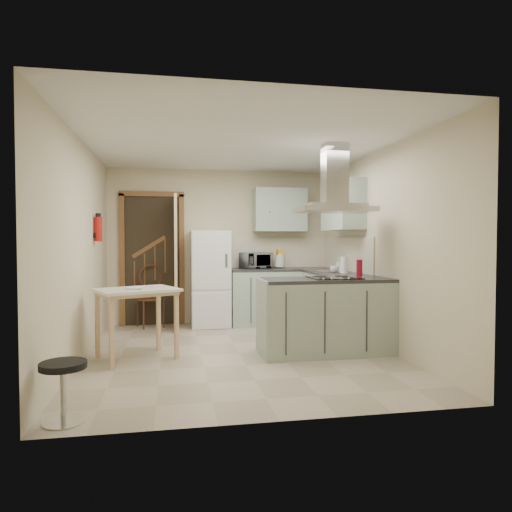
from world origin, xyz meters
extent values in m
plane|color=tan|center=(0.00, 0.00, 0.00)|extent=(4.20, 4.20, 0.00)
plane|color=silver|center=(0.00, 0.00, 2.50)|extent=(4.20, 4.20, 0.00)
plane|color=beige|center=(0.00, 2.10, 1.25)|extent=(3.60, 0.00, 3.60)
plane|color=beige|center=(-1.80, 0.00, 1.25)|extent=(0.00, 4.20, 4.20)
plane|color=beige|center=(1.80, 0.00, 1.25)|extent=(0.00, 4.20, 4.20)
cube|color=brown|center=(-1.10, 2.07, 1.05)|extent=(1.10, 0.12, 2.10)
cube|color=white|center=(-0.20, 1.80, 0.75)|extent=(0.60, 0.60, 1.50)
cube|color=#9EB2A0|center=(0.66, 1.80, 0.45)|extent=(1.08, 0.60, 0.90)
cube|color=#9EB2A0|center=(1.50, 1.12, 0.45)|extent=(0.60, 1.95, 0.90)
cube|color=beige|center=(0.96, 2.09, 1.15)|extent=(1.68, 0.02, 0.50)
cube|color=#9EB2A0|center=(0.95, 1.93, 1.85)|extent=(0.85, 0.35, 0.70)
cube|color=#9EB2A0|center=(1.62, 0.85, 1.85)|extent=(0.35, 0.90, 0.70)
cube|color=#9EB2A0|center=(1.02, -0.18, 0.45)|extent=(1.55, 0.65, 0.90)
cube|color=black|center=(1.12, -0.18, 0.91)|extent=(0.58, 0.50, 0.01)
cube|color=silver|center=(1.12, -0.18, 1.72)|extent=(0.90, 0.55, 0.10)
cube|color=silver|center=(1.50, 0.95, 0.91)|extent=(0.45, 0.40, 0.01)
cylinder|color=#B2140F|center=(-1.74, 0.90, 1.50)|extent=(0.10, 0.10, 0.32)
cube|color=tan|center=(-1.19, -0.05, 0.40)|extent=(1.05, 0.94, 0.80)
cube|color=#472917|center=(-1.13, 1.87, 0.44)|extent=(0.51, 0.51, 0.88)
cylinder|color=black|center=(-1.58, -1.82, 0.23)|extent=(0.39, 0.39, 0.46)
imported|color=black|center=(0.54, 1.87, 1.03)|extent=(0.55, 0.47, 0.26)
cylinder|color=silver|center=(0.94, 1.86, 1.02)|extent=(0.19, 0.19, 0.23)
cube|color=gold|center=(0.97, 2.00, 1.05)|extent=(0.08, 0.20, 0.30)
imported|color=#B9B9C6|center=(1.69, 1.16, 0.99)|extent=(0.09, 0.10, 0.18)
cylinder|color=white|center=(1.51, 0.49, 1.02)|extent=(0.10, 0.10, 0.24)
imported|color=silver|center=(1.46, 0.71, 0.95)|extent=(0.15, 0.15, 0.09)
cylinder|color=#A30E2A|center=(1.52, -0.01, 1.01)|extent=(0.09, 0.09, 0.21)
imported|color=maroon|center=(-1.28, -0.05, 0.86)|extent=(0.18, 0.24, 0.10)
camera|label=1|loc=(-0.78, -5.37, 1.36)|focal=32.00mm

